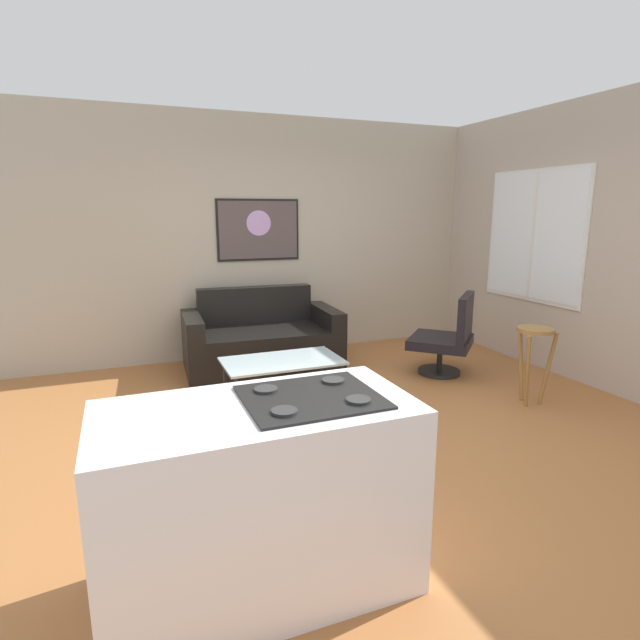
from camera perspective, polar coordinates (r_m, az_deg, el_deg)
The scene contains 10 objects.
ground at distance 4.19m, azimuth 4.12°, elevation -12.18°, with size 6.40×6.40×0.04m, color #AB6837.
back_wall at distance 6.10m, azimuth -5.75°, elevation 9.26°, with size 6.40×0.05×2.80m, color #B9AC96.
right_wall at distance 5.70m, azimuth 27.64°, elevation 7.74°, with size 0.05×6.40×2.80m, color #B7A796.
couch at distance 5.63m, azimuth -6.64°, elevation -2.43°, with size 1.71×0.96×0.86m.
coffee_table at distance 4.58m, azimuth -4.31°, elevation -4.89°, with size 1.07×0.61×0.39m.
armchair at distance 5.47m, azimuth 14.39°, elevation -1.92°, with size 0.89×0.89×0.87m.
bar_stool at distance 4.85m, azimuth 23.16°, elevation -2.77°, with size 0.36×0.36×0.70m.
kitchen_counter at distance 2.42m, azimuth -6.85°, elevation -19.42°, with size 1.38×0.69×0.91m.
wall_painting at distance 6.01m, azimuth -7.00°, elevation 10.14°, with size 0.99×0.03×0.71m.
window at distance 6.08m, azimuth 23.15°, elevation 8.76°, with size 0.03×1.39×1.44m.
Camera 1 is at (-1.68, -3.43, 1.71)m, focal length 28.15 mm.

